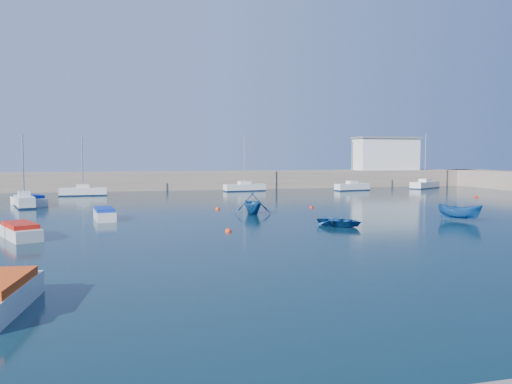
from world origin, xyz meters
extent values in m
plane|color=#0A222D|center=(0.00, 0.00, 0.00)|extent=(220.00, 220.00, 0.00)
cube|color=gray|center=(0.00, 46.00, 1.30)|extent=(96.00, 4.50, 2.60)
cube|color=silver|center=(30.00, 46.00, 5.10)|extent=(10.00, 4.00, 5.00)
cube|color=silver|center=(-19.70, 23.83, 0.53)|extent=(2.77, 5.24, 1.06)
cylinder|color=#B7BABC|center=(-19.70, 23.83, 3.96)|extent=(0.16, 0.16, 5.81)
cube|color=silver|center=(-15.57, 37.03, 0.49)|extent=(5.54, 1.79, 0.98)
cylinder|color=#B7BABC|center=(-15.57, 37.03, 4.12)|extent=(0.14, 0.14, 6.29)
cube|color=silver|center=(5.32, 40.15, 0.49)|extent=(5.88, 2.39, 0.97)
cylinder|color=#B7BABC|center=(5.32, 40.15, 4.26)|extent=(0.14, 0.14, 6.57)
cube|color=silver|center=(20.22, 37.56, 0.48)|extent=(5.27, 2.43, 0.97)
cylinder|color=#B7BABC|center=(20.22, 37.56, 3.89)|extent=(0.14, 0.14, 5.85)
cube|color=silver|center=(32.95, 39.37, 0.51)|extent=(6.30, 4.84, 1.01)
cylinder|color=#B7BABC|center=(32.95, 39.37, 4.64)|extent=(0.15, 0.15, 7.26)
cube|color=silver|center=(-16.28, 4.40, 0.34)|extent=(3.03, 4.37, 0.68)
cube|color=#B9180D|center=(-16.28, 4.40, 0.80)|extent=(2.54, 3.40, 0.25)
cube|color=silver|center=(-11.95, 12.16, 0.34)|extent=(1.84, 3.91, 0.67)
cube|color=#0D2895|center=(-11.95, 12.16, 0.80)|extent=(1.64, 2.97, 0.25)
cube|color=silver|center=(-19.65, 25.70, 0.38)|extent=(4.08, 5.35, 0.77)
cube|color=#0D2895|center=(-19.65, 25.70, 0.91)|extent=(3.37, 4.19, 0.29)
imported|color=navy|center=(3.79, 4.56, 0.33)|extent=(3.76, 3.91, 0.66)
imported|color=navy|center=(-0.20, 13.29, 0.91)|extent=(3.39, 3.80, 1.83)
imported|color=navy|center=(13.60, 5.08, 0.62)|extent=(2.83, 3.35, 1.25)
sphere|color=#F0350C|center=(-4.07, 4.05, 0.00)|extent=(0.43, 0.43, 0.43)
sphere|color=red|center=(6.31, 16.73, 0.00)|extent=(0.39, 0.39, 0.39)
sphere|color=#F0350C|center=(-2.44, 17.32, 0.00)|extent=(0.42, 0.42, 0.42)
sphere|color=red|center=(29.24, 23.23, 0.00)|extent=(0.45, 0.45, 0.45)
camera|label=1|loc=(-10.11, -26.75, 4.74)|focal=35.00mm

